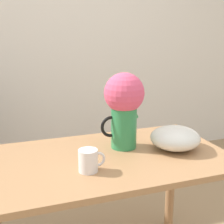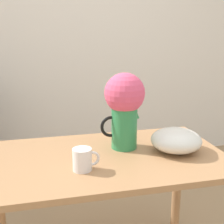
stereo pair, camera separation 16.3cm
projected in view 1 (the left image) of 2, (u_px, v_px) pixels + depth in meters
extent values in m
cube|color=silver|center=(59.00, 37.00, 3.05)|extent=(8.00, 0.05, 2.60)
cube|color=#A3754C|center=(106.00, 159.00, 1.58)|extent=(1.25, 0.72, 0.03)
cylinder|color=#A3754C|center=(170.00, 182.00, 2.13)|extent=(0.06, 0.06, 0.73)
cylinder|color=#2D844C|center=(124.00, 127.00, 1.67)|extent=(0.14, 0.14, 0.23)
cone|color=#2D844C|center=(134.00, 112.00, 1.67)|extent=(0.05, 0.05, 0.06)
torus|color=black|center=(111.00, 127.00, 1.65)|extent=(0.12, 0.02, 0.12)
sphere|color=#3D7033|center=(124.00, 100.00, 1.63)|extent=(0.16, 0.16, 0.16)
sphere|color=#DB4C70|center=(124.00, 93.00, 1.62)|extent=(0.21, 0.21, 0.21)
cylinder|color=white|center=(88.00, 161.00, 1.40)|extent=(0.09, 0.09, 0.10)
torus|color=white|center=(98.00, 159.00, 1.42)|extent=(0.07, 0.01, 0.07)
ellipsoid|color=silver|center=(175.00, 138.00, 1.67)|extent=(0.27, 0.27, 0.12)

